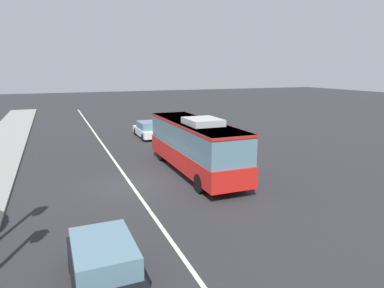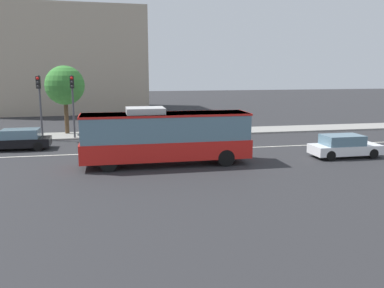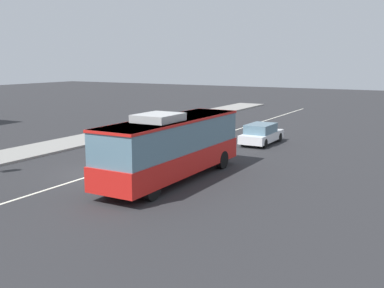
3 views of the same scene
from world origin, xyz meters
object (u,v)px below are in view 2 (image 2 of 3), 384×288
transit_bus (166,135)px  street_tree_kerbside_left (65,86)px  traffic_light_near_corner (39,96)px  traffic_light_mid_block (73,96)px  sedan_white (344,146)px  sedan_black (18,140)px

transit_bus → street_tree_kerbside_left: 14.84m
traffic_light_near_corner → traffic_light_mid_block: 2.52m
transit_bus → traffic_light_near_corner: traffic_light_near_corner is taller
transit_bus → street_tree_kerbside_left: bearing=118.4°
sedan_white → traffic_light_near_corner: bearing=153.0°
traffic_light_mid_block → street_tree_kerbside_left: size_ratio=0.87×
sedan_white → traffic_light_near_corner: traffic_light_near_corner is taller
traffic_light_near_corner → sedan_white: bearing=65.2°
transit_bus → traffic_light_near_corner: 13.45m
traffic_light_near_corner → traffic_light_mid_block: size_ratio=1.00×
sedan_black → sedan_white: size_ratio=1.00×
sedan_black → sedan_white: same height
sedan_black → sedan_white: 22.45m
transit_bus → sedan_white: transit_bus is taller
traffic_light_near_corner → traffic_light_mid_block: bearing=93.4°
sedan_black → street_tree_kerbside_left: size_ratio=0.75×
sedan_black → traffic_light_mid_block: traffic_light_mid_block is taller
sedan_black → transit_bus: bearing=144.5°
sedan_black → street_tree_kerbside_left: street_tree_kerbside_left is taller
sedan_white → traffic_light_mid_block: traffic_light_mid_block is taller
sedan_black → traffic_light_near_corner: 4.62m
traffic_light_near_corner → street_tree_kerbside_left: (1.69, 2.69, 0.72)m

